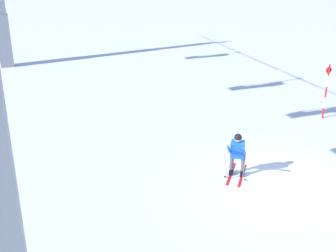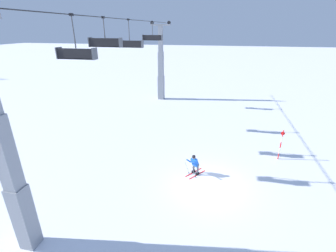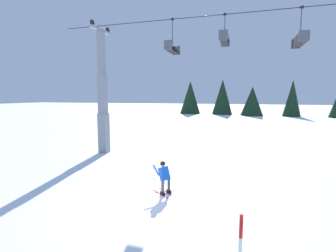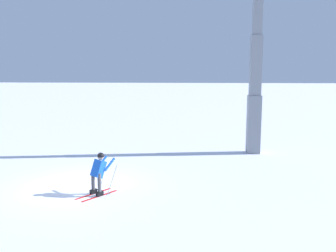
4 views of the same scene
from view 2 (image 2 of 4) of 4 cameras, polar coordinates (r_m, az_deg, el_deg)
The scene contains 10 objects.
ground_plane at distance 15.98m, azimuth 9.75°, elevation -13.63°, with size 260.00×260.00×0.00m, color white.
skier_carving_main at distance 16.28m, azimuth 6.41°, elevation -8.87°, with size 1.57×1.37×1.68m.
lift_tower_near at distance 11.50m, azimuth -33.95°, elevation -7.94°, with size 0.70×2.60×10.15m.
lift_tower_far at distance 33.04m, azimuth -1.71°, elevation 13.59°, with size 0.80×2.65×10.15m.
haul_cable at distance 20.71m, azimuth -11.15°, elevation 23.96°, with size 0.05×0.05×31.10m, color black.
chairlift_seat_nearest at distance 14.70m, azimuth -21.27°, elevation 15.99°, with size 0.61×2.26×2.35m.
chairlift_seat_second at distance 17.82m, azimuth -14.93°, elevation 18.81°, with size 0.61×2.31×1.96m.
chairlift_seat_middle at distance 22.03m, azimuth -9.28°, elevation 18.94°, with size 0.61×2.37×2.32m.
chairlift_seat_fourth at distance 28.93m, azimuth -3.78°, elevation 20.44°, with size 0.61×2.30×2.07m.
trail_marker_pole at distance 19.73m, azimuth 25.50°, elevation -3.92°, with size 0.07×0.28×2.40m.
Camera 2 is at (-12.96, -0.16, 9.35)m, focal length 25.34 mm.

